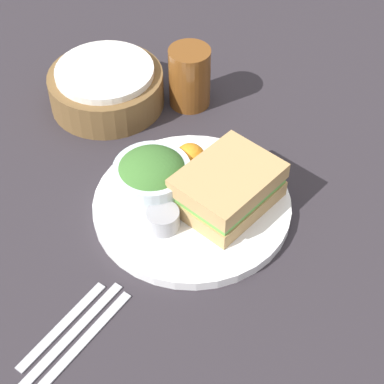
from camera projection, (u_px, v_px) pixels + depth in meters
ground_plane at (192, 209)px, 0.92m from camera, size 4.00×4.00×0.00m
plate at (192, 205)px, 0.91m from camera, size 0.28×0.28×0.02m
sandwich at (228, 187)px, 0.89m from camera, size 0.17×0.15×0.06m
salad_bowl at (152, 176)px, 0.90m from camera, size 0.11×0.11×0.06m
dressing_cup at (163, 219)px, 0.87m from camera, size 0.05×0.05×0.03m
orange_wedge at (190, 159)px, 0.94m from camera, size 0.05×0.05×0.05m
drink_glass at (190, 77)px, 1.05m from camera, size 0.07×0.07×0.10m
bread_basket at (106, 87)px, 1.06m from camera, size 0.19×0.19×0.07m
fork at (84, 340)px, 0.77m from camera, size 0.15×0.09×0.01m
knife at (73, 333)px, 0.78m from camera, size 0.16×0.10×0.01m
spoon at (62, 325)px, 0.79m from camera, size 0.13×0.08×0.01m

